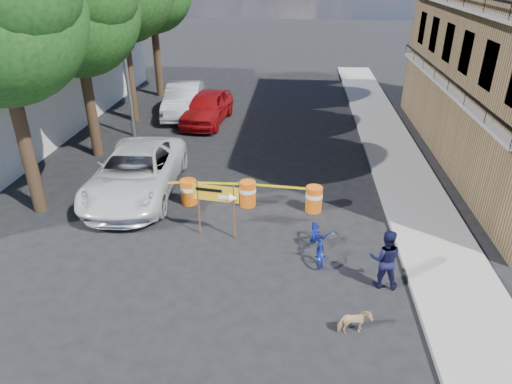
% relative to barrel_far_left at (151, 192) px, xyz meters
% --- Properties ---
extents(ground, '(120.00, 120.00, 0.00)m').
position_rel_barrel_far_left_xyz_m(ground, '(3.08, -2.76, -0.47)').
color(ground, black).
rests_on(ground, ground).
extents(sidewalk_east, '(2.40, 40.00, 0.15)m').
position_rel_barrel_far_left_xyz_m(sidewalk_east, '(9.28, 3.24, -0.40)').
color(sidewalk_east, gray).
rests_on(sidewalk_east, ground).
extents(tree_mid_a, '(5.25, 5.00, 8.68)m').
position_rel_barrel_far_left_xyz_m(tree_mid_a, '(-3.65, 4.24, 5.53)').
color(tree_mid_a, '#332316').
rests_on(tree_mid_a, ground).
extents(streetlamp, '(1.25, 0.18, 8.00)m').
position_rel_barrel_far_left_xyz_m(streetlamp, '(-2.85, 6.74, 3.90)').
color(streetlamp, gray).
rests_on(streetlamp, ground).
extents(barrel_far_left, '(0.58, 0.58, 0.90)m').
position_rel_barrel_far_left_xyz_m(barrel_far_left, '(0.00, 0.00, 0.00)').
color(barrel_far_left, '#D53E0C').
rests_on(barrel_far_left, ground).
extents(barrel_mid_left, '(0.58, 0.58, 0.90)m').
position_rel_barrel_far_left_xyz_m(barrel_mid_left, '(1.29, 0.17, 0.00)').
color(barrel_mid_left, '#D53E0C').
rests_on(barrel_mid_left, ground).
extents(barrel_mid_right, '(0.58, 0.58, 0.90)m').
position_rel_barrel_far_left_xyz_m(barrel_mid_right, '(3.37, 0.22, 0.00)').
color(barrel_mid_right, '#D53E0C').
rests_on(barrel_mid_right, ground).
extents(barrel_far_right, '(0.58, 0.58, 0.90)m').
position_rel_barrel_far_left_xyz_m(barrel_far_right, '(5.65, 0.02, 0.00)').
color(barrel_far_right, '#D53E0C').
rests_on(barrel_far_right, ground).
extents(detour_sign, '(1.42, 0.36, 1.84)m').
position_rel_barrel_far_left_xyz_m(detour_sign, '(2.82, -1.89, 0.88)').
color(detour_sign, '#592D19').
rests_on(detour_sign, ground).
extents(pedestrian, '(0.87, 0.70, 1.67)m').
position_rel_barrel_far_left_xyz_m(pedestrian, '(7.36, -3.87, 0.36)').
color(pedestrian, black).
rests_on(pedestrian, ground).
extents(bicycle, '(0.79, 1.10, 1.97)m').
position_rel_barrel_far_left_xyz_m(bicycle, '(5.71, -2.55, 0.51)').
color(bicycle, '#1423A4').
rests_on(bicycle, ground).
extents(dog, '(0.81, 0.54, 0.63)m').
position_rel_barrel_far_left_xyz_m(dog, '(6.45, -5.71, -0.16)').
color(dog, tan).
rests_on(dog, ground).
extents(suv_white, '(3.10, 6.22, 1.69)m').
position_rel_barrel_far_left_xyz_m(suv_white, '(-0.76, 0.75, 0.37)').
color(suv_white, silver).
rests_on(suv_white, ground).
extents(sedan_red, '(2.42, 5.01, 1.65)m').
position_rel_barrel_far_left_xyz_m(sedan_red, '(0.28, 9.16, 0.35)').
color(sedan_red, '#A00D12').
rests_on(sedan_red, ground).
extents(sedan_silver, '(2.27, 5.30, 1.70)m').
position_rel_barrel_far_left_xyz_m(sedan_silver, '(-1.27, 10.44, 0.38)').
color(sedan_silver, silver).
rests_on(sedan_silver, ground).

